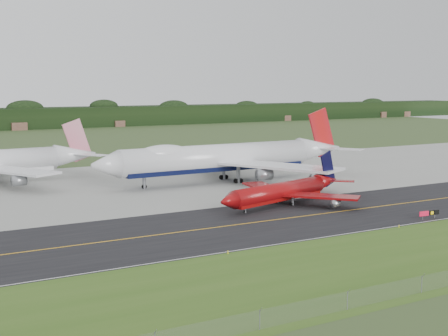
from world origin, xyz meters
TOP-DOWN VIEW (x-y plane):
  - ground at (0.00, 0.00)m, footprint 600.00×600.00m
  - grass_verge at (0.00, -35.00)m, footprint 400.00×30.00m
  - taxiway at (0.00, -4.00)m, footprint 400.00×32.00m
  - apron at (0.00, 51.00)m, footprint 400.00×78.00m
  - taxiway_centreline at (0.00, -4.00)m, footprint 400.00×0.40m
  - taxiway_edge_line at (0.00, -19.50)m, footprint 400.00×0.25m
  - horizon_treeline at (0.00, 273.76)m, footprint 700.00×25.00m
  - jet_ba_747 at (4.98, 41.69)m, footprint 75.80×62.95m
  - jet_red_737 at (0.57, 8.03)m, footprint 38.32×30.53m
  - taxiway_sign at (16.21, -18.01)m, footprint 4.84×0.54m
  - edge_marker_left at (-30.07, -20.50)m, footprint 0.16×0.16m
  - edge_marker_center at (5.79, -20.50)m, footprint 0.16×0.16m

SIDE VIEW (x-z plane):
  - ground at x=0.00m, z-range 0.00..0.00m
  - grass_verge at x=0.00m, z-range 0.00..0.01m
  - apron at x=0.00m, z-range 0.00..0.01m
  - taxiway at x=0.00m, z-range 0.00..0.02m
  - taxiway_centreline at x=0.00m, z-range 0.03..0.03m
  - taxiway_edge_line at x=0.00m, z-range 0.03..0.03m
  - edge_marker_left at x=-30.07m, z-range 0.00..0.50m
  - edge_marker_center at x=5.79m, z-range 0.00..0.50m
  - taxiway_sign at x=16.21m, z-range 0.33..1.95m
  - jet_red_737 at x=0.57m, z-range -2.35..8.17m
  - horizon_treeline at x=0.00m, z-range -0.53..11.47m
  - jet_ba_747 at x=4.98m, z-range -3.05..16.05m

